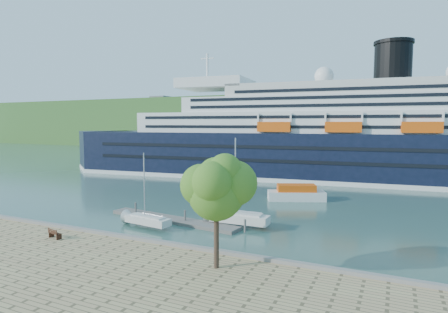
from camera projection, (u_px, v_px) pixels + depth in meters
ground at (124, 247)px, 35.39m from camera, size 400.00×400.00×0.00m
far_hillside at (340, 123)px, 165.35m from camera, size 400.00×50.00×24.00m
quay_coping at (123, 236)px, 35.11m from camera, size 220.00×0.50×0.30m
cruise_ship at (323, 113)px, 77.92m from camera, size 124.55×29.58×27.71m
park_bench at (55, 233)px, 34.87m from camera, size 1.66×0.94×1.01m
promenade_tree at (216, 207)px, 27.39m from camera, size 5.58×5.58×9.23m
floating_pontoon at (172, 220)px, 44.83m from camera, size 18.14×4.43×0.40m
sailboat_white_near at (147, 192)px, 41.76m from camera, size 6.41×2.51×8.06m
sailboat_white_far at (240, 185)px, 41.97m from camera, size 7.49×2.22×9.62m
tender_launch at (296, 192)px, 57.12m from camera, size 9.15×6.11×2.40m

